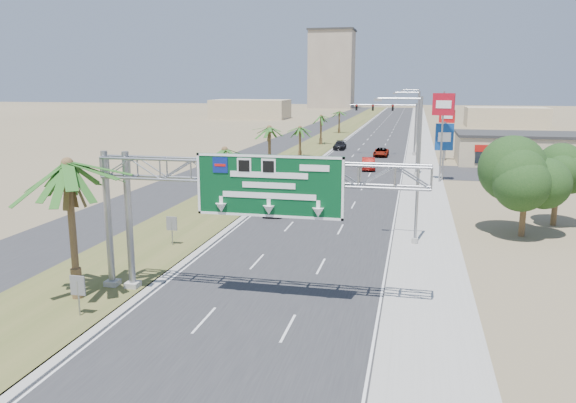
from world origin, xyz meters
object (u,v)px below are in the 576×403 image
Objects in this scene: signal_mast at (402,124)px; pole_sign_blue at (444,139)px; car_far at (340,145)px; palm_near at (67,165)px; pole_sign_red_near at (443,111)px; pole_sign_red_far at (447,120)px; store_building at (525,150)px; car_right_lane at (381,152)px; sign_gantry at (240,182)px; car_mid_lane at (368,164)px; car_left_lane at (275,205)px.

pole_sign_blue is (5.25, -22.36, -0.08)m from signal_mast.
car_far is at bearing 118.49° from pole_sign_blue.
palm_near is 0.83× the size of pole_sign_red_near.
pole_sign_red_far is at bearing -33.44° from car_far.
pole_sign_blue is (19.62, 41.62, -2.16)m from palm_near.
pole_sign_red_far is (16.64, -10.73, 5.13)m from car_far.
store_building is 22.22m from pole_sign_red_near.
car_right_lane is 22.50m from pole_sign_blue.
signal_mast is 22.96m from pole_sign_blue.
sign_gantry is 3.55× the size of car_far.
car_mid_lane is 0.70× the size of pole_sign_blue.
car_right_lane is at bearing 75.43° from car_left_lane.
car_right_lane is at bearing 163.97° from pole_sign_red_far.
pole_sign_blue is at bearing -76.80° from signal_mast.
car_mid_lane is 13.70m from pole_sign_red_near.
store_building reaches higher than car_right_lane.
signal_mast is 12.76m from car_far.
car_far is at bearing 86.68° from palm_near.
signal_mast is 7.81m from pole_sign_red_far.
signal_mast is 16.77m from car_mid_lane.
car_mid_lane is (5.63, 27.03, 0.04)m from car_left_lane.
car_mid_lane reaches higher than car_right_lane.
pole_sign_red_near is at bearing -48.15° from car_mid_lane.
pole_sign_red_near reaches higher than car_mid_lane.
signal_mast is 1.54× the size of pole_sign_blue.
store_building is at bearing 48.98° from car_left_lane.
pole_sign_blue is 0.90× the size of pole_sign_red_far.
pole_sign_red_far is at bearing 43.17° from car_mid_lane.
store_building is at bearing -19.54° from signal_mast.
pole_sign_red_near is 3.51m from pole_sign_blue.
pole_sign_red_far is at bearing 85.73° from pole_sign_red_near.
car_right_lane is (-19.73, 4.18, -1.36)m from store_building.
store_building is 11.26m from pole_sign_red_far.
pole_sign_red_near is at bearing -69.58° from car_right_lane.
car_left_lane is 0.91× the size of car_far.
car_mid_lane is at bearing -154.29° from store_building.
pole_sign_red_near is at bearing -63.76° from car_far.
pole_sign_blue is (15.55, -28.64, 4.08)m from car_far.
pole_sign_red_far is at bearing 171.74° from store_building.
signal_mast is (6.23, 62.05, -1.21)m from sign_gantry.
store_building is 29.80m from car_far.
car_left_lane reaches higher than car_right_lane.
store_building is at bearing -8.26° from pole_sign_red_far.
palm_near is 0.81× the size of signal_mast.
car_mid_lane is 1.01× the size of car_right_lane.
signal_mast is 2.19× the size of car_mid_lane.
car_mid_lane is (10.70, 48.13, -6.16)m from palm_near.
pole_sign_red_near is (7.81, -21.95, 7.33)m from car_right_lane.
sign_gantry is 46.58m from car_mid_lane.
store_building is (16.83, -5.97, -2.85)m from signal_mast.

